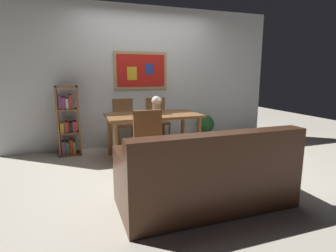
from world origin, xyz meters
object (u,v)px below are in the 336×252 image
Objects in this scene: leather_couch at (207,177)px; dining_chair_near_left at (146,137)px; dining_chair_far_left at (124,119)px; dining_chair_far_right at (157,117)px; flower_vase at (157,104)px; potted_ivy at (205,126)px; dining_table at (153,120)px; bookshelf at (68,123)px.

dining_chair_near_left is at bearing 108.67° from leather_couch.
dining_chair_far_right is at bearing -0.14° from dining_chair_far_left.
flower_vase reaches higher than leather_couch.
leather_couch is 3.30× the size of potted_ivy.
dining_chair_far_left is 1.67× the size of potted_ivy.
dining_table is 1.65× the size of dining_chair_far_right.
leather_couch is (0.37, -1.08, -0.22)m from dining_chair_near_left.
dining_chair_far_right is at bearing 67.55° from dining_chair_near_left.
flower_vase is (1.39, -0.59, 0.35)m from bookshelf.
dining_chair_far_left is 1.65m from potted_ivy.
potted_ivy is at bearing -4.76° from dining_chair_far_left.
dining_chair_far_right is (0.30, 0.77, -0.09)m from dining_table.
potted_ivy is 1.48m from flower_vase.
bookshelf is at bearing -179.48° from potted_ivy.
flower_vase reaches higher than dining_chair_near_left.
dining_chair_far_left is 0.77× the size of bookshelf.
leather_couch is 1.93m from flower_vase.
leather_couch is at bearing -81.68° from dining_chair_far_left.
dining_chair_far_left is at bearing 9.22° from bookshelf.
dining_chair_far_right is 0.77× the size of bookshelf.
dining_chair_far_right is 1.63m from bookshelf.
flower_vase reaches higher than potted_ivy.
dining_chair_near_left and dining_chair_far_left have the same top height.
dining_chair_near_left reaches higher than potted_ivy.
dining_table is 1.65× the size of dining_chair_near_left.
dining_chair_far_right is 2.62m from leather_couch.
dining_chair_far_right is 1.67× the size of potted_ivy.
dining_chair_far_left reaches higher than dining_table.
dining_chair_near_left and dining_chair_far_right have the same top height.
flower_vase is at bearing -107.18° from dining_chair_far_right.
leather_couch is at bearing -71.33° from dining_chair_near_left.
dining_chair_far_left is 3.15× the size of flower_vase.
dining_chair_far_left is 0.64m from dining_chair_far_right.
bookshelf is (-1.00, 1.36, 0.01)m from dining_chair_near_left.
dining_chair_near_left is 0.93m from flower_vase.
bookshelf reaches higher than potted_ivy.
flower_vase is at bearing 89.10° from leather_couch.
dining_chair_near_left is 1.52m from dining_chair_far_left.
dining_table is 1.27× the size of bookshelf.
leather_couch is at bearing -95.74° from dining_chair_far_right.
bookshelf is 2.16× the size of potted_ivy.
dining_table is at bearing 66.52° from dining_chair_near_left.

